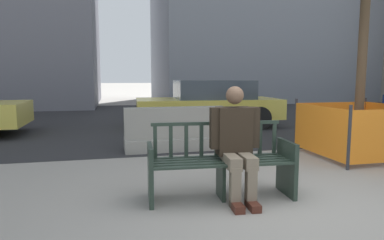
{
  "coord_description": "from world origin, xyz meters",
  "views": [
    {
      "loc": [
        -1.91,
        -3.37,
        1.41
      ],
      "look_at": [
        -0.7,
        1.86,
        0.75
      ],
      "focal_mm": 32.0,
      "sensor_mm": 36.0,
      "label": 1
    }
  ],
  "objects_px": {
    "seated_person": "(236,141)",
    "jersey_barrier_centre": "(176,132)",
    "construction_fence": "(358,129)",
    "car_sedan_far": "(209,103)",
    "street_bench": "(220,165)"
  },
  "relations": [
    {
      "from": "construction_fence",
      "to": "car_sedan_far",
      "type": "height_order",
      "value": "car_sedan_far"
    },
    {
      "from": "construction_fence",
      "to": "car_sedan_far",
      "type": "relative_size",
      "value": 0.39
    },
    {
      "from": "street_bench",
      "to": "car_sedan_far",
      "type": "height_order",
      "value": "car_sedan_far"
    },
    {
      "from": "seated_person",
      "to": "car_sedan_far",
      "type": "distance_m",
      "value": 6.02
    },
    {
      "from": "street_bench",
      "to": "construction_fence",
      "type": "height_order",
      "value": "construction_fence"
    },
    {
      "from": "street_bench",
      "to": "seated_person",
      "type": "relative_size",
      "value": 1.31
    },
    {
      "from": "seated_person",
      "to": "jersey_barrier_centre",
      "type": "relative_size",
      "value": 0.66
    },
    {
      "from": "seated_person",
      "to": "construction_fence",
      "type": "bearing_deg",
      "value": 28.42
    },
    {
      "from": "jersey_barrier_centre",
      "to": "car_sedan_far",
      "type": "height_order",
      "value": "car_sedan_far"
    },
    {
      "from": "construction_fence",
      "to": "jersey_barrier_centre",
      "type": "bearing_deg",
      "value": 156.6
    },
    {
      "from": "street_bench",
      "to": "car_sedan_far",
      "type": "distance_m",
      "value": 6.0
    },
    {
      "from": "construction_fence",
      "to": "car_sedan_far",
      "type": "xyz_separation_m",
      "value": [
        -1.57,
        4.3,
        0.18
      ]
    },
    {
      "from": "street_bench",
      "to": "seated_person",
      "type": "distance_m",
      "value": 0.34
    },
    {
      "from": "seated_person",
      "to": "jersey_barrier_centre",
      "type": "distance_m",
      "value": 2.94
    },
    {
      "from": "jersey_barrier_centre",
      "to": "car_sedan_far",
      "type": "distance_m",
      "value": 3.35
    }
  ]
}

